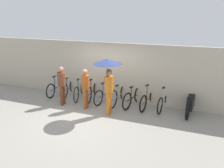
{
  "coord_description": "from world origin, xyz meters",
  "views": [
    {
      "loc": [
        3.32,
        -6.6,
        3.62
      ],
      "look_at": [
        0.5,
        0.97,
        1.0
      ],
      "focal_mm": 35.0,
      "sensor_mm": 36.0,
      "label": 1
    }
  ],
  "objects_px": {
    "parked_bicycle_2": "(80,90)",
    "parked_bicycle_1": "(69,88)",
    "parked_bicycle_3": "(93,91)",
    "parked_bicycle_5": "(119,95)",
    "pedestrian_leading": "(62,83)",
    "parked_bicycle_7": "(148,99)",
    "parked_bicycle_4": "(106,93)",
    "motorcycle": "(191,103)",
    "pedestrian_center": "(85,86)",
    "parked_bicycle_6": "(133,97)",
    "parked_bicycle_0": "(57,87)",
    "parked_bicycle_8": "(164,100)",
    "pedestrian_trailing": "(108,71)"
  },
  "relations": [
    {
      "from": "parked_bicycle_1",
      "to": "parked_bicycle_3",
      "type": "height_order",
      "value": "parked_bicycle_3"
    },
    {
      "from": "parked_bicycle_5",
      "to": "pedestrian_trailing",
      "type": "relative_size",
      "value": 0.85
    },
    {
      "from": "parked_bicycle_1",
      "to": "parked_bicycle_7",
      "type": "height_order",
      "value": "parked_bicycle_7"
    },
    {
      "from": "parked_bicycle_7",
      "to": "pedestrian_leading",
      "type": "bearing_deg",
      "value": 115.97
    },
    {
      "from": "parked_bicycle_2",
      "to": "parked_bicycle_1",
      "type": "bearing_deg",
      "value": 70.0
    },
    {
      "from": "parked_bicycle_2",
      "to": "parked_bicycle_8",
      "type": "height_order",
      "value": "parked_bicycle_8"
    },
    {
      "from": "parked_bicycle_0",
      "to": "parked_bicycle_6",
      "type": "height_order",
      "value": "parked_bicycle_6"
    },
    {
      "from": "parked_bicycle_1",
      "to": "parked_bicycle_3",
      "type": "xyz_separation_m",
      "value": [
        1.23,
        -0.04,
        0.02
      ]
    },
    {
      "from": "parked_bicycle_0",
      "to": "parked_bicycle_8",
      "type": "bearing_deg",
      "value": -90.95
    },
    {
      "from": "parked_bicycle_5",
      "to": "parked_bicycle_6",
      "type": "distance_m",
      "value": 0.61
    },
    {
      "from": "pedestrian_center",
      "to": "pedestrian_trailing",
      "type": "xyz_separation_m",
      "value": [
        1.05,
        -0.28,
        0.76
      ]
    },
    {
      "from": "parked_bicycle_0",
      "to": "parked_bicycle_8",
      "type": "relative_size",
      "value": 1.03
    },
    {
      "from": "parked_bicycle_4",
      "to": "parked_bicycle_1",
      "type": "bearing_deg",
      "value": 99.46
    },
    {
      "from": "parked_bicycle_5",
      "to": "parked_bicycle_8",
      "type": "bearing_deg",
      "value": -79.99
    },
    {
      "from": "parked_bicycle_8",
      "to": "pedestrian_center",
      "type": "xyz_separation_m",
      "value": [
        -2.92,
        -1.01,
        0.58
      ]
    },
    {
      "from": "parked_bicycle_0",
      "to": "parked_bicycle_3",
      "type": "xyz_separation_m",
      "value": [
        1.84,
        -0.03,
        0.04
      ]
    },
    {
      "from": "parked_bicycle_4",
      "to": "motorcycle",
      "type": "relative_size",
      "value": 0.89
    },
    {
      "from": "parked_bicycle_7",
      "to": "motorcycle",
      "type": "height_order",
      "value": "parked_bicycle_7"
    },
    {
      "from": "pedestrian_center",
      "to": "motorcycle",
      "type": "xyz_separation_m",
      "value": [
        3.91,
        1.02,
        -0.55
      ]
    },
    {
      "from": "parked_bicycle_2",
      "to": "pedestrian_center",
      "type": "distance_m",
      "value": 1.32
    },
    {
      "from": "pedestrian_center",
      "to": "parked_bicycle_2",
      "type": "bearing_deg",
      "value": -58.09
    },
    {
      "from": "parked_bicycle_2",
      "to": "parked_bicycle_5",
      "type": "height_order",
      "value": "parked_bicycle_5"
    },
    {
      "from": "parked_bicycle_1",
      "to": "parked_bicycle_4",
      "type": "relative_size",
      "value": 0.97
    },
    {
      "from": "parked_bicycle_0",
      "to": "pedestrian_leading",
      "type": "bearing_deg",
      "value": -138.22
    },
    {
      "from": "parked_bicycle_6",
      "to": "parked_bicycle_7",
      "type": "bearing_deg",
      "value": -70.41
    },
    {
      "from": "parked_bicycle_0",
      "to": "parked_bicycle_5",
      "type": "height_order",
      "value": "parked_bicycle_5"
    },
    {
      "from": "parked_bicycle_0",
      "to": "parked_bicycle_8",
      "type": "distance_m",
      "value": 4.91
    },
    {
      "from": "parked_bicycle_1",
      "to": "parked_bicycle_8",
      "type": "xyz_separation_m",
      "value": [
        4.29,
        0.01,
        -0.02
      ]
    },
    {
      "from": "parked_bicycle_1",
      "to": "parked_bicycle_2",
      "type": "relative_size",
      "value": 0.96
    },
    {
      "from": "parked_bicycle_4",
      "to": "motorcycle",
      "type": "height_order",
      "value": "parked_bicycle_4"
    },
    {
      "from": "parked_bicycle_7",
      "to": "motorcycle",
      "type": "bearing_deg",
      "value": -78.74
    },
    {
      "from": "pedestrian_leading",
      "to": "parked_bicycle_1",
      "type": "bearing_deg",
      "value": -78.47
    },
    {
      "from": "parked_bicycle_2",
      "to": "parked_bicycle_7",
      "type": "bearing_deg",
      "value": -100.9
    },
    {
      "from": "parked_bicycle_2",
      "to": "parked_bicycle_3",
      "type": "distance_m",
      "value": 0.62
    },
    {
      "from": "parked_bicycle_5",
      "to": "parked_bicycle_7",
      "type": "bearing_deg",
      "value": -80.01
    },
    {
      "from": "parked_bicycle_3",
      "to": "parked_bicycle_5",
      "type": "bearing_deg",
      "value": -96.61
    },
    {
      "from": "pedestrian_trailing",
      "to": "motorcycle",
      "type": "height_order",
      "value": "pedestrian_trailing"
    },
    {
      "from": "parked_bicycle_2",
      "to": "parked_bicycle_4",
      "type": "xyz_separation_m",
      "value": [
        1.23,
        0.03,
        -0.02
      ]
    },
    {
      "from": "parked_bicycle_3",
      "to": "motorcycle",
      "type": "distance_m",
      "value": 4.06
    },
    {
      "from": "parked_bicycle_2",
      "to": "motorcycle",
      "type": "bearing_deg",
      "value": -100.73
    },
    {
      "from": "parked_bicycle_1",
      "to": "parked_bicycle_5",
      "type": "height_order",
      "value": "parked_bicycle_5"
    },
    {
      "from": "parked_bicycle_3",
      "to": "parked_bicycle_6",
      "type": "height_order",
      "value": "parked_bicycle_3"
    },
    {
      "from": "parked_bicycle_2",
      "to": "parked_bicycle_4",
      "type": "height_order",
      "value": "parked_bicycle_4"
    },
    {
      "from": "parked_bicycle_0",
      "to": "parked_bicycle_6",
      "type": "relative_size",
      "value": 1.05
    },
    {
      "from": "parked_bicycle_2",
      "to": "pedestrian_leading",
      "type": "relative_size",
      "value": 1.07
    },
    {
      "from": "parked_bicycle_1",
      "to": "parked_bicycle_2",
      "type": "distance_m",
      "value": 0.62
    },
    {
      "from": "parked_bicycle_1",
      "to": "parked_bicycle_6",
      "type": "distance_m",
      "value": 3.07
    },
    {
      "from": "parked_bicycle_8",
      "to": "pedestrian_center",
      "type": "height_order",
      "value": "pedestrian_center"
    },
    {
      "from": "pedestrian_leading",
      "to": "parked_bicycle_5",
      "type": "bearing_deg",
      "value": -162.43
    },
    {
      "from": "parked_bicycle_5",
      "to": "pedestrian_leading",
      "type": "height_order",
      "value": "pedestrian_leading"
    }
  ]
}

